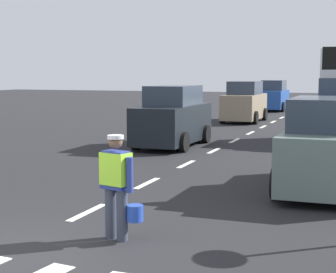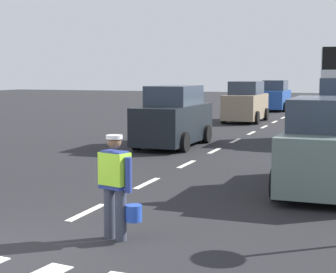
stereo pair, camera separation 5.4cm
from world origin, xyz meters
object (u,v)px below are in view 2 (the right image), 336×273
(car_parked_curbside, at_px, (328,148))
(car_oncoming_second, at_px, (246,103))
(car_oncoming_lead, at_px, (174,118))
(car_oncoming_third, at_px, (275,97))
(road_worker, at_px, (116,182))

(car_parked_curbside, bearing_deg, car_oncoming_second, 108.33)
(car_oncoming_lead, relative_size, car_oncoming_third, 1.06)
(car_oncoming_lead, distance_m, car_parked_curbside, 8.40)
(car_oncoming_lead, height_order, car_oncoming_third, car_oncoming_lead)
(car_oncoming_lead, xyz_separation_m, car_parked_curbside, (5.84, -6.04, -0.04))
(road_worker, relative_size, car_parked_curbside, 0.38)
(road_worker, height_order, car_oncoming_second, car_oncoming_second)
(car_oncoming_second, bearing_deg, car_parked_curbside, -71.67)
(car_parked_curbside, bearing_deg, road_worker, -119.27)
(car_parked_curbside, relative_size, car_oncoming_third, 1.08)
(car_oncoming_second, xyz_separation_m, car_parked_curbside, (5.61, -16.93, -0.04))
(road_worker, relative_size, car_oncoming_lead, 0.39)
(road_worker, height_order, car_oncoming_lead, car_oncoming_lead)
(road_worker, xyz_separation_m, car_oncoming_third, (-2.82, 31.54, 0.05))
(car_oncoming_second, relative_size, car_parked_curbside, 0.96)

